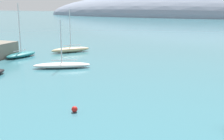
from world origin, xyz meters
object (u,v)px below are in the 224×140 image
Objects in this scene: sailboat_sand_outer_mooring at (71,49)px; sailboat_teal_mid_mooring at (21,54)px; sailboat_white_near_shore at (62,65)px; mooring_buoy_red at (75,109)px.

sailboat_teal_mid_mooring is at bearing 5.64° from sailboat_sand_outer_mooring.
mooring_buoy_red is (9.70, -15.25, -0.18)m from sailboat_white_near_shore.
sailboat_sand_outer_mooring is (-5.26, 12.85, 0.10)m from sailboat_white_near_shore.
sailboat_white_near_shore is 15.73× the size of mooring_buoy_red.
sailboat_white_near_shore is at bearing 64.99° from sailboat_sand_outer_mooring.
sailboat_sand_outer_mooring is at bearing -27.39° from sailboat_teal_mid_mooring.
sailboat_sand_outer_mooring is 31.84m from mooring_buoy_red.
sailboat_sand_outer_mooring reaches higher than mooring_buoy_red.
sailboat_teal_mid_mooring is 17.43× the size of mooring_buoy_red.
sailboat_sand_outer_mooring is at bearing 118.03° from mooring_buoy_red.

